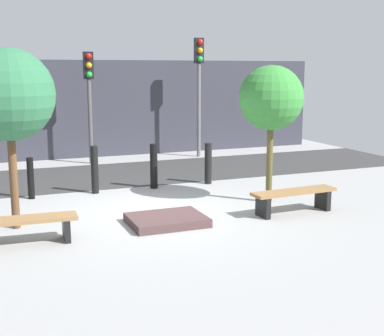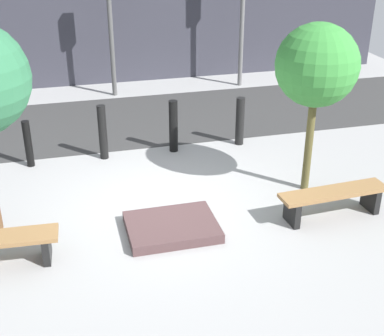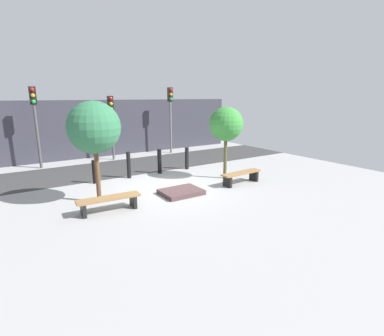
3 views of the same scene
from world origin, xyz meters
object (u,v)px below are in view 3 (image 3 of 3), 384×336
object	(u,v)px
bollard_center	(159,161)
traffic_light_mid_east	(170,108)
bench_left	(109,201)
traffic_light_west	(35,113)
planter_bed	(181,192)
traffic_light_mid_west	(111,116)
bench_right	(241,175)
bollard_right	(187,158)
tree_behind_right_bench	(226,124)
bollard_left	(129,165)
tree_behind_left_bench	(94,128)
bollard_far_left	(94,172)

from	to	relation	value
bollard_center	traffic_light_mid_east	size ratio (longest dim) A/B	0.28
traffic_light_mid_east	bench_left	bearing A→B (deg)	-130.63
bench_left	traffic_light_west	world-z (taller)	traffic_light_west
traffic_light_mid_east	planter_bed	bearing A→B (deg)	-116.93
traffic_light_mid_west	bench_right	bearing A→B (deg)	-69.97
bollard_right	tree_behind_right_bench	bearing A→B (deg)	-77.88
bollard_left	traffic_light_west	world-z (taller)	traffic_light_west
planter_bed	tree_behind_left_bench	size ratio (longest dim) A/B	0.43
bench_right	bollard_left	size ratio (longest dim) A/B	1.65
tree_behind_right_bench	tree_behind_left_bench	bearing A→B (deg)	-180.00
bench_left	bollard_right	distance (m)	5.62
traffic_light_mid_east	bollard_left	bearing A→B (deg)	-136.96
tree_behind_right_bench	bollard_center	distance (m)	3.30
tree_behind_right_bench	bollard_left	bearing A→B (deg)	146.50
traffic_light_mid_west	bollard_right	bearing A→B (deg)	-61.67
planter_bed	bollard_left	distance (m)	3.05
tree_behind_left_bench	bench_right	bearing A→B (deg)	-10.80
bench_left	bollard_far_left	bearing A→B (deg)	84.88
tree_behind_right_bench	traffic_light_mid_east	xyz separation A→B (m)	(0.91, 6.05, 0.39)
bench_right	traffic_light_mid_east	world-z (taller)	traffic_light_mid_east
bench_left	bollard_center	world-z (taller)	bollard_center
bollard_left	bollard_right	xyz separation A→B (m)	(2.80, 0.00, -0.04)
bollard_far_left	bollard_center	bearing A→B (deg)	0.00
traffic_light_mid_west	traffic_light_mid_east	distance (m)	3.48
bench_left	traffic_light_west	bearing A→B (deg)	100.64
bench_left	bollard_center	size ratio (longest dim) A/B	1.73
traffic_light_mid_west	traffic_light_mid_east	xyz separation A→B (m)	(3.47, 0.00, 0.30)
traffic_light_mid_west	traffic_light_mid_east	world-z (taller)	traffic_light_mid_east
bench_right	tree_behind_right_bench	bearing A→B (deg)	86.72
tree_behind_left_bench	traffic_light_west	xyz separation A→B (m)	(-0.91, 6.05, 0.20)
bollard_far_left	traffic_light_west	world-z (taller)	traffic_light_west
bench_right	tree_behind_right_bench	world-z (taller)	tree_behind_right_bench
planter_bed	tree_behind_right_bench	bearing A→B (deg)	16.88
bench_left	traffic_light_mid_west	world-z (taller)	traffic_light_mid_west
planter_bed	bollard_far_left	xyz separation A→B (m)	(-2.10, 2.94, 0.38)
traffic_light_mid_east	traffic_light_mid_west	bearing A→B (deg)	-179.98
tree_behind_left_bench	traffic_light_mid_west	size ratio (longest dim) A/B	0.96
bollard_far_left	traffic_light_mid_west	distance (m)	4.78
planter_bed	traffic_light_mid_west	distance (m)	7.17
bollard_far_left	traffic_light_mid_west	size ratio (longest dim) A/B	0.28
bollard_far_left	planter_bed	bearing A→B (deg)	-54.45
bench_left	traffic_light_mid_east	distance (m)	9.53
bench_left	tree_behind_right_bench	bearing A→B (deg)	14.09
bench_left	bench_right	xyz separation A→B (m)	(5.12, 0.00, 0.01)
bollard_far_left	bench_right	bearing A→B (deg)	-33.94
bollard_left	bench_left	bearing A→B (deg)	-120.70
tree_behind_right_bench	bollard_right	world-z (taller)	tree_behind_right_bench
tree_behind_right_bench	planter_bed	bearing A→B (deg)	-163.12
planter_bed	bollard_center	world-z (taller)	bollard_center
planter_bed	bollard_center	bearing A→B (deg)	76.60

